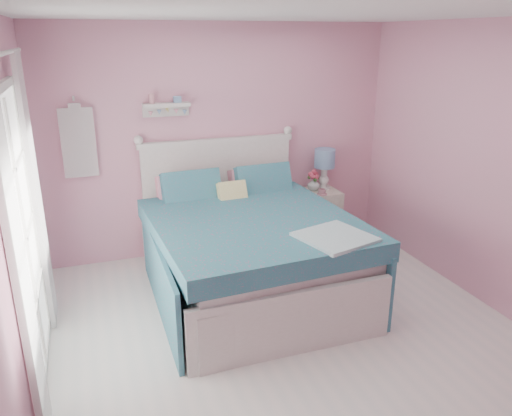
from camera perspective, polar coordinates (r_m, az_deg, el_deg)
floor at (r=4.31m, az=4.82°, el=-15.57°), size 4.50×4.50×0.00m
room_shell at (r=3.65m, az=5.50°, el=5.34°), size 4.50×4.50×4.50m
bed at (r=4.96m, az=-0.93°, el=-4.85°), size 1.93×2.37×1.35m
nightstand at (r=6.22m, az=7.13°, el=-0.92°), size 0.46×0.45×0.66m
table_lamp at (r=6.11m, az=7.84°, el=5.31°), size 0.25×0.25×0.50m
vase at (r=6.11m, az=6.59°, el=2.74°), size 0.19×0.19×0.16m
teacup at (r=5.96m, az=7.55°, el=1.85°), size 0.09×0.09×0.07m
roses at (r=6.07m, az=6.63°, el=3.79°), size 0.14×0.11×0.12m
wall_shelf at (r=5.52m, az=-10.27°, el=11.38°), size 0.50×0.15×0.25m
hanging_dress at (r=5.50m, az=-19.62°, el=7.02°), size 0.34×0.03×0.72m
french_door at (r=3.90m, az=-24.96°, el=-3.39°), size 0.04×1.32×2.16m
curtain_near at (r=3.17m, az=-25.38°, el=-6.43°), size 0.04×0.40×2.32m
curtain_far at (r=4.56m, az=-23.80°, el=1.31°), size 0.04×0.40×2.32m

